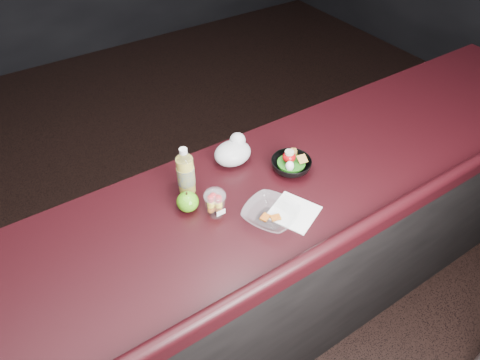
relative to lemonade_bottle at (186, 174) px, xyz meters
name	(u,v)px	position (x,y,z in m)	size (l,w,h in m)	color
room_shell	(280,22)	(0.03, -0.46, 0.73)	(8.00, 8.00, 8.00)	black
counter	(221,290)	(0.03, -0.16, -0.59)	(4.06, 0.71, 1.02)	black
lemonade_bottle	(186,174)	(0.00, 0.00, 0.00)	(0.07, 0.07, 0.20)	gold
fruit_cup	(215,202)	(0.03, -0.16, -0.03)	(0.08, 0.08, 0.11)	white
green_apple	(188,202)	(-0.04, -0.09, -0.05)	(0.08, 0.08, 0.08)	#33850F
plastic_bag	(233,152)	(0.24, 0.05, -0.03)	(0.16, 0.13, 0.12)	silver
snack_bowl	(291,164)	(0.41, -0.12, -0.06)	(0.17, 0.17, 0.09)	black
takeout_bowl	(271,214)	(0.18, -0.30, -0.06)	(0.25, 0.25, 0.05)	silver
paper_napkin	(294,212)	(0.27, -0.32, -0.08)	(0.16, 0.16, 0.00)	white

